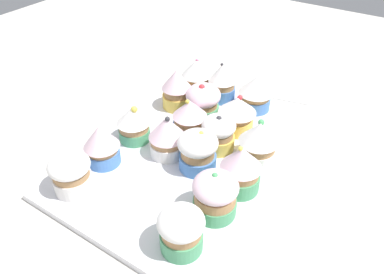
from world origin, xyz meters
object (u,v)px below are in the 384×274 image
at_px(cupcake_12, 198,150).
at_px(napkin, 287,84).
at_px(cupcake_11, 218,133).
at_px(cupcake_13, 258,142).
at_px(baking_tray, 192,153).
at_px(cupcake_16, 181,230).
at_px(cupcake_2, 133,123).
at_px(cupcake_5, 222,82).
at_px(cupcake_7, 190,117).
at_px(cupcake_14, 241,169).
at_px(cupcake_1, 177,89).
at_px(cupcake_8, 167,136).
at_px(cupcake_10, 237,113).
at_px(cupcake_6, 203,100).
at_px(cupcake_9, 256,92).
at_px(cupcake_4, 71,173).
at_px(cupcake_0, 196,76).
at_px(cupcake_3, 101,144).
at_px(cupcake_15, 215,195).

relative_size(cupcake_12, napkin, 0.51).
xyz_separation_m(cupcake_11, cupcake_13, (-0.01, 0.07, 0.01)).
height_order(baking_tray, cupcake_16, cupcake_16).
xyz_separation_m(cupcake_2, cupcake_5, (-0.20, 0.06, 0.01)).
xyz_separation_m(cupcake_7, cupcake_14, (0.07, 0.14, 0.00)).
relative_size(cupcake_1, napkin, 0.58).
bearing_deg(cupcake_16, baking_tray, -150.60).
bearing_deg(cupcake_8, cupcake_10, 152.50).
distance_m(baking_tray, cupcake_6, 0.12).
relative_size(cupcake_2, cupcake_14, 0.87).
distance_m(cupcake_1, cupcake_8, 0.15).
bearing_deg(cupcake_9, cupcake_4, -20.08).
xyz_separation_m(cupcake_0, cupcake_1, (0.07, -0.00, 0.00)).
bearing_deg(cupcake_12, cupcake_5, -160.42).
xyz_separation_m(cupcake_3, cupcake_13, (-0.14, 0.21, 0.00)).
bearing_deg(cupcake_7, cupcake_16, 31.13).
bearing_deg(cupcake_2, cupcake_11, 113.47).
bearing_deg(cupcake_0, cupcake_2, -0.55).
bearing_deg(napkin, cupcake_0, -43.06).
xyz_separation_m(cupcake_4, cupcake_13, (-0.21, 0.20, 0.01)).
relative_size(cupcake_7, cupcake_11, 1.06).
bearing_deg(cupcake_9, cupcake_10, 2.24).
relative_size(cupcake_5, napkin, 0.58).
distance_m(cupcake_10, cupcake_14, 0.15).
relative_size(cupcake_3, cupcake_15, 1.02).
xyz_separation_m(cupcake_14, napkin, (-0.36, -0.07, -0.05)).
bearing_deg(cupcake_0, cupcake_6, 41.41).
height_order(cupcake_10, cupcake_11, cupcake_10).
xyz_separation_m(cupcake_7, cupcake_12, (0.07, 0.06, 0.00)).
distance_m(cupcake_1, cupcake_10, 0.14).
distance_m(cupcake_15, napkin, 0.43).
relative_size(cupcake_0, cupcake_13, 0.99).
bearing_deg(cupcake_13, baking_tray, -68.83).
distance_m(cupcake_4, cupcake_11, 0.24).
distance_m(cupcake_7, cupcake_9, 0.15).
bearing_deg(cupcake_10, baking_tray, -18.85).
bearing_deg(cupcake_5, cupcake_4, -9.22).
bearing_deg(cupcake_1, cupcake_14, 57.30).
relative_size(cupcake_10, cupcake_16, 1.07).
relative_size(baking_tray, cupcake_14, 5.70).
distance_m(cupcake_6, cupcake_7, 0.06).
height_order(cupcake_5, cupcake_14, same).
relative_size(cupcake_11, cupcake_13, 0.88).
bearing_deg(cupcake_1, cupcake_10, 88.05).
bearing_deg(cupcake_1, cupcake_4, 0.59).
relative_size(cupcake_1, cupcake_9, 1.13).
height_order(cupcake_4, cupcake_13, cupcake_13).
relative_size(cupcake_1, cupcake_11, 1.18).
bearing_deg(cupcake_9, cupcake_11, 1.14).
distance_m(cupcake_0, napkin, 0.22).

